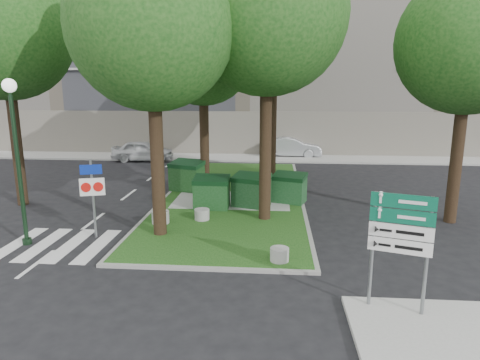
# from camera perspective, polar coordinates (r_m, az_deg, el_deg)

# --- Properties ---
(ground) EXTENTS (120.00, 120.00, 0.00)m
(ground) POSITION_cam_1_polar(r_m,az_deg,el_deg) (12.38, -6.75, -11.69)
(ground) COLOR black
(ground) RESTS_ON ground
(median_island) EXTENTS (6.00, 16.00, 0.12)m
(median_island) POSITION_cam_1_polar(r_m,az_deg,el_deg) (19.79, -0.81, -2.10)
(median_island) COLOR #164212
(median_island) RESTS_ON ground
(median_kerb) EXTENTS (6.30, 16.30, 0.10)m
(median_kerb) POSITION_cam_1_polar(r_m,az_deg,el_deg) (19.79, -0.81, -2.13)
(median_kerb) COLOR gray
(median_kerb) RESTS_ON ground
(building_sidewalk) EXTENTS (42.00, 3.00, 0.12)m
(building_sidewalk) POSITION_cam_1_polar(r_m,az_deg,el_deg) (30.07, 0.13, 2.97)
(building_sidewalk) COLOR #999993
(building_sidewalk) RESTS_ON ground
(zebra_crossing) EXTENTS (5.00, 3.00, 0.01)m
(zebra_crossing) POSITION_cam_1_polar(r_m,az_deg,el_deg) (14.84, -20.07, -8.18)
(zebra_crossing) COLOR silver
(zebra_crossing) RESTS_ON ground
(apartment_building) EXTENTS (41.00, 12.00, 16.00)m
(apartment_building) POSITION_cam_1_polar(r_m,az_deg,el_deg) (37.25, 1.08, 17.07)
(apartment_building) COLOR #B6AC88
(apartment_building) RESTS_ON ground
(tree_median_near_left) EXTENTS (5.20, 5.20, 10.53)m
(tree_median_near_left) POSITION_cam_1_polar(r_m,az_deg,el_deg) (14.30, -11.37, 21.38)
(tree_median_near_left) COLOR black
(tree_median_near_left) RESTS_ON ground
(tree_median_mid) EXTENTS (4.80, 4.80, 9.99)m
(tree_median_mid) POSITION_cam_1_polar(r_m,az_deg,el_deg) (20.46, -4.72, 17.88)
(tree_median_mid) COLOR black
(tree_median_mid) RESTS_ON ground
(tree_median_far) EXTENTS (5.80, 5.80, 11.93)m
(tree_median_far) POSITION_cam_1_polar(r_m,az_deg,el_deg) (23.34, 4.80, 20.53)
(tree_median_far) COLOR black
(tree_median_far) RESTS_ON ground
(tree_street_left) EXTENTS (5.40, 5.40, 11.00)m
(tree_street_left) POSITION_cam_1_polar(r_m,az_deg,el_deg) (20.37, -28.82, 18.37)
(tree_street_left) COLOR black
(tree_street_left) RESTS_ON ground
(tree_street_right) EXTENTS (5.00, 5.00, 10.06)m
(tree_street_right) POSITION_cam_1_polar(r_m,az_deg,el_deg) (17.58, 28.63, 17.35)
(tree_street_right) COLOR black
(tree_street_right) RESTS_ON ground
(dumpster_a) EXTENTS (1.84, 1.54, 1.46)m
(dumpster_a) POSITION_cam_1_polar(r_m,az_deg,el_deg) (20.60, -7.02, 0.56)
(dumpster_a) COLOR #0E340F
(dumpster_a) RESTS_ON median_island
(dumpster_b) EXTENTS (1.47, 1.04, 1.35)m
(dumpster_b) POSITION_cam_1_polar(r_m,az_deg,el_deg) (17.53, -3.79, -1.67)
(dumpster_b) COLOR #113C15
(dumpster_b) RESTS_ON median_island
(dumpster_c) EXTENTS (1.73, 1.45, 1.38)m
(dumpster_c) POSITION_cam_1_polar(r_m,az_deg,el_deg) (17.74, 1.51, -1.42)
(dumpster_c) COLOR black
(dumpster_c) RESTS_ON median_island
(dumpster_d) EXTENTS (1.61, 1.35, 1.29)m
(dumpster_d) POSITION_cam_1_polar(r_m,az_deg,el_deg) (18.50, 6.59, -1.07)
(dumpster_d) COLOR #14411B
(dumpster_d) RESTS_ON median_island
(bollard_left) EXTENTS (0.64, 0.64, 0.45)m
(bollard_left) POSITION_cam_1_polar(r_m,az_deg,el_deg) (15.95, -10.56, -4.88)
(bollard_left) COLOR gray
(bollard_left) RESTS_ON median_island
(bollard_right) EXTENTS (0.54, 0.54, 0.39)m
(bollard_right) POSITION_cam_1_polar(r_m,az_deg,el_deg) (12.50, 5.29, -9.85)
(bollard_right) COLOR #989893
(bollard_right) RESTS_ON median_island
(bollard_mid) EXTENTS (0.56, 0.56, 0.40)m
(bollard_mid) POSITION_cam_1_polar(r_m,az_deg,el_deg) (16.15, -5.10, -4.58)
(bollard_mid) COLOR gray
(bollard_mid) RESTS_ON median_island
(litter_bin) EXTENTS (0.36, 0.36, 0.62)m
(litter_bin) POSITION_cam_1_polar(r_m,az_deg,el_deg) (21.29, 6.87, -0.11)
(litter_bin) COLOR gold
(litter_bin) RESTS_ON median_island
(street_lamp) EXTENTS (0.42, 0.42, 5.26)m
(street_lamp) POSITION_cam_1_polar(r_m,az_deg,el_deg) (14.97, -27.72, 4.37)
(street_lamp) COLOR black
(street_lamp) RESTS_ON ground
(traffic_sign_pole) EXTENTS (0.78, 0.27, 2.68)m
(traffic_sign_pole) POSITION_cam_1_polar(r_m,az_deg,el_deg) (15.01, -19.07, -1.03)
(traffic_sign_pole) COLOR slate
(traffic_sign_pole) RESTS_ON ground
(directional_sign) EXTENTS (1.28, 0.46, 2.68)m
(directional_sign) POSITION_cam_1_polar(r_m,az_deg,el_deg) (9.99, 20.63, -6.77)
(directional_sign) COLOR slate
(directional_sign) RESTS_ON sidewalk_corner
(car_white) EXTENTS (4.22, 2.00, 1.39)m
(car_white) POSITION_cam_1_polar(r_m,az_deg,el_deg) (29.85, -12.85, 3.83)
(car_white) COLOR silver
(car_white) RESTS_ON ground
(car_silver) EXTENTS (4.38, 1.63, 1.43)m
(car_silver) POSITION_cam_1_polar(r_m,az_deg,el_deg) (30.89, 6.78, 4.37)
(car_silver) COLOR #A3A6AB
(car_silver) RESTS_ON ground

